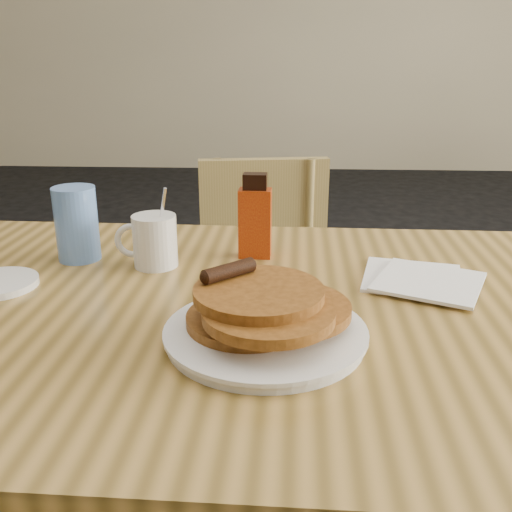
{
  "coord_description": "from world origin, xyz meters",
  "views": [
    {
      "loc": [
        0.08,
        -0.9,
        1.13
      ],
      "look_at": [
        0.03,
        0.03,
        0.8
      ],
      "focal_mm": 40.0,
      "sensor_mm": 36.0,
      "label": 1
    }
  ],
  "objects": [
    {
      "name": "napkin_stack",
      "position": [
        0.32,
        0.04,
        0.76
      ],
      "size": [
        0.23,
        0.24,
        0.01
      ],
      "rotation": [
        0.0,
        0.0,
        -0.22
      ],
      "color": "white",
      "rests_on": "main_table"
    },
    {
      "name": "main_table",
      "position": [
        0.01,
        -0.06,
        0.71
      ],
      "size": [
        1.36,
        0.94,
        0.75
      ],
      "rotation": [
        0.0,
        0.0,
        -0.02
      ],
      "color": "#AB803C",
      "rests_on": "floor"
    },
    {
      "name": "syrup_bottle",
      "position": [
        0.02,
        0.17,
        0.83
      ],
      "size": [
        0.06,
        0.04,
        0.17
      ],
      "rotation": [
        0.0,
        0.0,
        -0.04
      ],
      "color": "maroon",
      "rests_on": "main_table"
    },
    {
      "name": "coffee_mug",
      "position": [
        -0.16,
        0.11,
        0.8
      ],
      "size": [
        0.12,
        0.08,
        0.15
      ],
      "rotation": [
        0.0,
        0.0,
        0.28
      ],
      "color": "white",
      "rests_on": "main_table"
    },
    {
      "name": "pancake_plate",
      "position": [
        0.06,
        -0.18,
        0.78
      ],
      "size": [
        0.29,
        0.29,
        0.1
      ],
      "rotation": [
        0.0,
        0.0,
        0.31
      ],
      "color": "white",
      "rests_on": "main_table"
    },
    {
      "name": "wall_back",
      "position": [
        0.0,
        5.0,
        1.4
      ],
      "size": [
        8.0,
        0.0,
        8.0
      ],
      "primitive_type": "plane",
      "rotation": [
        1.57,
        0.0,
        0.0
      ],
      "color": "#B6AB8D",
      "rests_on": "ground"
    },
    {
      "name": "chair_main_far",
      "position": [
        0.02,
        0.66,
        0.5
      ],
      "size": [
        0.43,
        0.44,
        0.84
      ],
      "rotation": [
        0.0,
        0.0,
        0.15
      ],
      "color": "#9F874A",
      "rests_on": "floor"
    },
    {
      "name": "blue_tumbler",
      "position": [
        -0.32,
        0.14,
        0.82
      ],
      "size": [
        0.09,
        0.09,
        0.14
      ],
      "primitive_type": "cylinder",
      "rotation": [
        0.0,
        0.0,
        0.16
      ],
      "color": "#5F8DDF",
      "rests_on": "main_table"
    }
  ]
}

